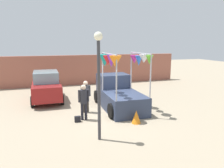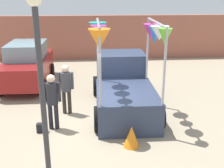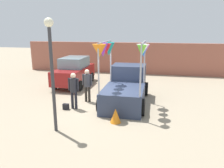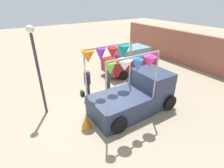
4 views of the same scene
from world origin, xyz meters
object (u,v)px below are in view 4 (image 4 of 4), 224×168
parked_car (131,60)px  folded_kite_bundle_tangerine (86,122)px  person_customer (87,80)px  street_lamp (36,60)px  person_vendor (108,78)px  vendor_truck (136,92)px  handbag (82,93)px

parked_car → folded_kite_bundle_tangerine: (3.87, -5.47, -0.64)m
person_customer → street_lamp: street_lamp is taller
parked_car → person_customer: (1.63, -4.28, 0.11)m
folded_kite_bundle_tangerine → parked_car: bearing=125.3°
person_customer → person_vendor: size_ratio=1.01×
street_lamp → vendor_truck: bearing=61.3°
person_customer → folded_kite_bundle_tangerine: 2.64m
vendor_truck → parked_car: size_ratio=1.05×
person_customer → handbag: (-0.35, -0.20, -0.92)m
folded_kite_bundle_tangerine → person_customer: bearing=152.1°
person_vendor → handbag: 1.73m
parked_car → street_lamp: street_lamp is taller
vendor_truck → folded_kite_bundle_tangerine: (-0.04, -2.68, -0.64)m
person_customer → person_vendor: 1.16m
person_vendor → street_lamp: bearing=-92.4°
vendor_truck → handbag: size_ratio=14.98×
vendor_truck → street_lamp: bearing=-118.7°
vendor_truck → folded_kite_bundle_tangerine: bearing=-90.8°
vendor_truck → person_vendor: (-1.96, -0.38, 0.10)m
handbag → vendor_truck: bearing=32.9°
parked_car → person_customer: bearing=-69.1°
parked_car → street_lamp: bearing=-74.8°
vendor_truck → street_lamp: (-2.10, -3.84, 1.72)m
person_vendor → vendor_truck: bearing=11.0°
person_customer → person_vendor: person_customer is taller
vendor_truck → person_vendor: bearing=-169.0°
person_vendor → street_lamp: (-0.14, -3.46, 1.62)m
vendor_truck → person_customer: vendor_truck is taller
vendor_truck → handbag: (-2.62, -1.70, -0.80)m
handbag → street_lamp: street_lamp is taller
folded_kite_bundle_tangerine → person_vendor: bearing=129.9°
person_customer → folded_kite_bundle_tangerine: bearing=-27.9°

